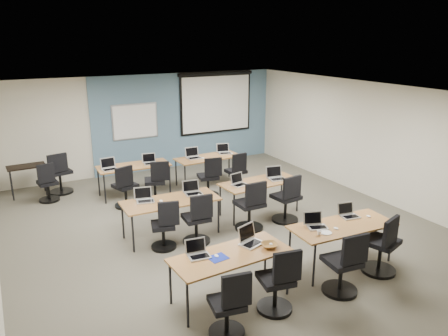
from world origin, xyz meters
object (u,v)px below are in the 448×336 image
task_chair_0 (229,310)px  utility_table (27,170)px  task_chair_7 (287,202)px  spare_chair_b (48,186)px  laptop_4 (144,198)px  whiteboard (135,121)px  task_chair_8 (125,190)px  laptop_5 (193,191)px  task_chair_6 (251,209)px  laptop_11 (224,151)px  training_table_back_left (134,167)px  laptop_1 (250,239)px  task_chair_11 (237,174)px  laptop_3 (348,213)px  laptop_7 (276,176)px  training_table_front_right (342,227)px  training_table_mid_left (171,202)px  task_chair_3 (382,249)px  training_table_back_right (208,159)px  task_chair_9 (156,185)px  task_chair_4 (165,229)px  laptop_9 (150,161)px  training_table_front_left (230,257)px  spare_chair_a (60,177)px  laptop_10 (193,155)px  task_chair_10 (209,180)px  projector_screen (216,100)px  laptop_2 (316,224)px  task_chair_5 (198,223)px  laptop_8 (109,167)px

task_chair_0 → utility_table: (-1.73, 6.80, 0.25)m
task_chair_7 → spare_chair_b: bearing=133.1°
laptop_4 → whiteboard: bearing=87.8°
task_chair_8 → task_chair_0: bearing=-108.2°
laptop_5 → task_chair_6: 1.20m
laptop_5 → laptop_11: (2.01, 2.40, -0.00)m
training_table_back_left → laptop_1: size_ratio=4.91×
laptop_5 → task_chair_11: (1.90, 1.55, -0.39)m
laptop_3 → laptop_7: (0.09, 2.27, 0.01)m
laptop_11 → task_chair_7: bearing=-75.0°
training_table_front_right → task_chair_8: bearing=123.2°
laptop_4 → laptop_11: 3.78m
training_table_mid_left → task_chair_6: task_chair_6 is taller
task_chair_3 → laptop_4: 4.27m
training_table_back_right → task_chair_6: size_ratio=1.61×
task_chair_9 → spare_chair_b: (-2.20, 1.21, -0.02)m
task_chair_4 → task_chair_7: size_ratio=0.92×
training_table_back_right → task_chair_4: 3.68m
training_table_back_left → laptop_9: size_ratio=5.31×
laptop_11 → task_chair_9: bearing=-143.8°
laptop_3 → laptop_11: 4.71m
training_table_front_left → spare_chair_a: spare_chair_a is taller
training_table_back_right → task_chair_11: size_ratio=1.73×
laptop_10 → laptop_3: bearing=-78.2°
laptop_3 → laptop_11: laptop_11 is taller
laptop_3 → spare_chair_b: bearing=138.5°
task_chair_9 → task_chair_10: (1.23, -0.27, -0.00)m
projector_screen → training_table_front_left: (-3.24, -6.66, -1.20)m
laptop_2 → spare_chair_a: bearing=138.4°
training_table_back_right → laptop_2: 4.67m
spare_chair_b → training_table_back_right: bearing=-17.2°
laptop_9 → spare_chair_b: size_ratio=0.34×
task_chair_6 → training_table_back_right: bearing=80.2°
task_chair_11 → projector_screen: bearing=69.4°
laptop_4 → task_chair_7: size_ratio=0.32×
task_chair_0 → laptop_10: 5.99m
laptop_2 → task_chair_7: task_chair_7 is taller
projector_screen → task_chair_7: size_ratio=2.33×
laptop_3 → laptop_7: 2.27m
task_chair_4 → spare_chair_b: (-1.53, 3.50, 0.00)m
task_chair_4 → utility_table: bearing=130.0°
laptop_11 → task_chair_6: bearing=-90.6°
laptop_5 → task_chair_5: bearing=-99.2°
training_table_front_left → task_chair_6: (1.52, 1.89, -0.25)m
task_chair_7 → task_chair_8: (-2.70, 2.36, -0.02)m
task_chair_4 → task_chair_7: bearing=14.2°
task_chair_4 → task_chair_8: size_ratio=0.95×
laptop_8 → laptop_9: bearing=-5.6°
task_chair_9 → task_chair_11: size_ratio=1.03×
laptop_9 → utility_table: bearing=167.6°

